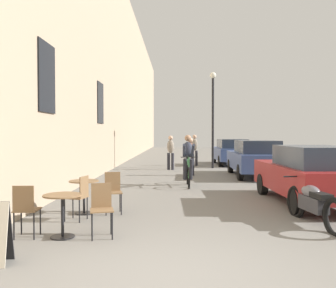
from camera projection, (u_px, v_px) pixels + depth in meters
The scene contains 17 objects.
ground_plane at pixel (180, 280), 4.25m from camera, with size 88.00×88.00×0.00m, color slate.
building_facade_left at pixel (108, 60), 18.17m from camera, with size 0.54×68.00×10.92m.
cafe_table_near at pixel (62, 206), 6.02m from camera, with size 0.64×0.64×0.72m.
cafe_chair_near_toward_street at pixel (26, 207), 5.96m from camera, with size 0.40×0.40×0.89m.
cafe_chair_near_toward_wall at pixel (102, 206), 6.08m from camera, with size 0.46×0.46×0.89m.
cafe_table_mid at pixel (84, 190), 7.85m from camera, with size 0.64×0.64×0.72m.
cafe_chair_mid_toward_street at pixel (79, 195), 7.20m from camera, with size 0.46×0.46×0.89m.
cafe_chair_mid_toward_wall at pixel (113, 189), 7.91m from camera, with size 0.46×0.46×0.89m.
cyclist_on_bicycle at pixel (188, 162), 12.12m from camera, with size 0.52×1.76×1.74m.
pedestrian_near at pixel (190, 154), 15.12m from camera, with size 0.38×0.30×1.60m.
pedestrian_mid at pixel (171, 151), 17.61m from camera, with size 0.36×0.27×1.67m.
pedestrian_far at pixel (195, 148), 19.83m from camera, with size 0.37×0.29×1.71m.
street_lamp at pixel (213, 107), 18.43m from camera, with size 0.32×0.32×4.90m.
parked_car_nearest at pixel (309, 174), 8.93m from camera, with size 1.81×4.11×1.45m.
parked_car_second at pixel (255, 158), 14.77m from camera, with size 1.83×4.21×1.49m.
parked_car_third at pixel (231, 151), 20.61m from camera, with size 1.79×4.14×1.46m.
parked_motorcycle at pixel (314, 204), 6.86m from camera, with size 0.62×2.14×0.92m.
Camera 1 is at (-0.05, -4.21, 1.72)m, focal length 38.63 mm.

